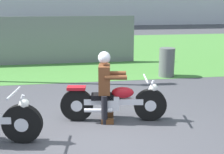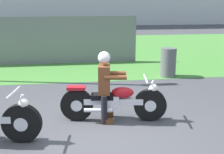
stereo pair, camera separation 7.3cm
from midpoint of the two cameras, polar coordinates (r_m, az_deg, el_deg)
ground at (r=5.22m, az=-3.09°, el=-11.96°), size 120.00×120.00×0.00m
grass_verge at (r=14.59m, az=-7.08°, el=5.22°), size 60.00×12.00×0.01m
motorcycle_lead at (r=5.84m, az=0.01°, el=-4.82°), size 2.11×0.66×0.88m
rider_lead at (r=5.71m, az=-1.68°, el=-0.79°), size 0.59×0.51×1.40m
trash_can at (r=9.44m, az=10.39°, el=2.83°), size 0.49×0.49×0.91m
fence_segment at (r=11.41m, az=-13.44°, el=6.92°), size 7.00×0.06×1.80m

